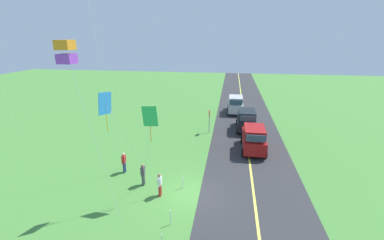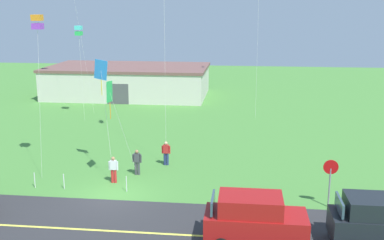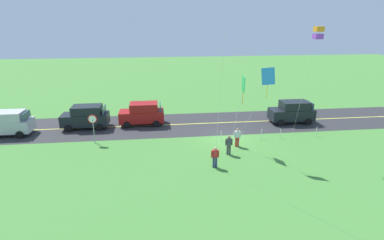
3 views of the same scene
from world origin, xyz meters
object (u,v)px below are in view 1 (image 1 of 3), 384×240
car_parked_east_far (236,104)px  stop_sign (209,116)px  person_adult_near (143,174)px  kite_red_low (150,118)px  person_child_watcher (124,162)px  kite_blue_mid (106,105)px  kite_cyan_top (66,53)px  car_parked_east_near (246,120)px  person_adult_companion (160,184)px  car_suv_foreground (254,138)px

car_parked_east_far → stop_sign: bearing=161.2°
person_adult_near → kite_red_low: bearing=176.7°
person_child_watcher → kite_blue_mid: size_ratio=0.23×
kite_red_low → kite_cyan_top: bearing=162.0°
car_parked_east_far → kite_cyan_top: kite_cyan_top is taller
car_parked_east_far → kite_cyan_top: (-25.08, 6.79, 8.05)m
car_parked_east_near → stop_sign: stop_sign is taller
person_adult_companion → person_child_watcher: (2.54, 3.46, 0.00)m
person_adult_near → kite_blue_mid: kite_blue_mid is taller
kite_blue_mid → kite_cyan_top: bearing=-171.5°
kite_cyan_top → stop_sign: bearing=-13.3°
car_suv_foreground → kite_cyan_top: 17.36m
kite_red_low → kite_cyan_top: size_ratio=0.62×
stop_sign → person_adult_near: bearing=162.0°
kite_red_low → kite_cyan_top: (-4.72, 1.53, 3.91)m
car_parked_east_near → kite_blue_mid: (-14.76, 8.46, 5.09)m
person_adult_near → kite_cyan_top: kite_cyan_top is taller
kite_red_low → car_parked_east_far: bearing=-14.5°
car_parked_east_far → person_child_watcher: car_parked_east_far is taller
car_suv_foreground → stop_sign: (3.92, 4.33, 0.65)m
person_child_watcher → kite_blue_mid: kite_blue_mid is taller
person_child_watcher → kite_cyan_top: (-7.40, -1.56, 8.34)m
car_suv_foreground → kite_blue_mid: (-9.34, 8.85, 5.09)m
car_parked_east_near → person_child_watcher: (-10.95, 9.48, -0.29)m
person_adult_near → car_suv_foreground: bearing=-93.8°
stop_sign → person_adult_companion: size_ratio=1.60×
person_adult_near → car_parked_east_far: bearing=-63.8°
person_adult_near → person_child_watcher: size_ratio=1.00×
car_parked_east_near → kite_blue_mid: 17.75m
kite_blue_mid → kite_cyan_top: (-3.59, -0.54, 2.96)m
car_parked_east_far → person_adult_companion: 20.80m
car_parked_east_far → person_child_watcher: bearing=154.7°
car_parked_east_near → stop_sign: size_ratio=1.72×
stop_sign → kite_red_low: (-12.14, 2.45, 3.49)m
car_parked_east_far → person_adult_near: bearing=161.6°
kite_cyan_top → kite_blue_mid: bearing=8.5°
car_suv_foreground → car_parked_east_far: 12.24m
stop_sign → person_adult_near: 11.53m
car_parked_east_near → kite_cyan_top: (-18.35, 7.92, 8.05)m
person_adult_companion → kite_cyan_top: kite_cyan_top is taller
stop_sign → car_parked_east_far: bearing=-18.8°
car_parked_east_far → car_parked_east_near: size_ratio=1.00×
car_parked_east_far → car_parked_east_near: (-6.73, -1.13, 0.00)m
kite_blue_mid → kite_red_low: bearing=-61.5°
car_parked_east_far → kite_blue_mid: 23.26m
person_adult_near → kite_blue_mid: size_ratio=0.23×
car_parked_east_near → person_adult_companion: size_ratio=2.75×
person_adult_near → kite_red_low: (-1.21, -1.10, 4.43)m
car_suv_foreground → stop_sign: stop_sign is taller
kite_blue_mid → person_adult_near: bearing=-22.5°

